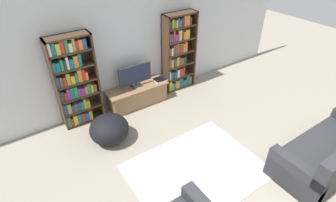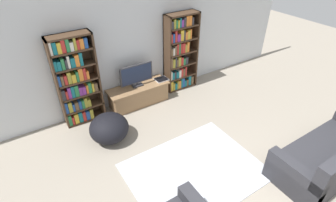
% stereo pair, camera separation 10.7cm
% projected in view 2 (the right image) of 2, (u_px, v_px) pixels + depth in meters
% --- Properties ---
extents(wall_back, '(8.80, 0.06, 2.60)m').
position_uv_depth(wall_back, '(132.00, 46.00, 5.63)').
color(wall_back, silver).
rests_on(wall_back, ground_plane).
extents(bookshelf_left, '(0.82, 0.30, 1.87)m').
position_uv_depth(bookshelf_left, '(75.00, 80.00, 5.10)').
color(bookshelf_left, '#422D1E').
rests_on(bookshelf_left, ground_plane).
extents(bookshelf_right, '(0.82, 0.30, 1.87)m').
position_uv_depth(bookshelf_right, '(179.00, 53.00, 6.21)').
color(bookshelf_right, '#422D1E').
rests_on(bookshelf_right, ground_plane).
extents(tv_stand, '(1.40, 0.49, 0.46)m').
position_uv_depth(tv_stand, '(139.00, 95.00, 5.99)').
color(tv_stand, '#8E6B47').
rests_on(tv_stand, ground_plane).
extents(television, '(0.77, 0.16, 0.51)m').
position_uv_depth(television, '(137.00, 75.00, 5.73)').
color(television, '#2D2D33').
rests_on(television, tv_stand).
extents(laptop, '(0.29, 0.25, 0.03)m').
position_uv_depth(laptop, '(161.00, 79.00, 6.10)').
color(laptop, silver).
rests_on(laptop, tv_stand).
extents(area_rug, '(2.18, 1.69, 0.02)m').
position_uv_depth(area_rug, '(195.00, 171.00, 4.44)').
color(area_rug, '#B2B7C1').
rests_on(area_rug, ground_plane).
extents(couch_right_sofa, '(2.05, 0.90, 0.87)m').
position_uv_depth(couch_right_sofa, '(331.00, 157.00, 4.33)').
color(couch_right_sofa, '#2D2D33').
rests_on(couch_right_sofa, ground_plane).
extents(beanbag_ottoman, '(0.74, 0.74, 0.54)m').
position_uv_depth(beanbag_ottoman, '(109.00, 128.00, 4.95)').
color(beanbag_ottoman, black).
rests_on(beanbag_ottoman, ground_plane).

